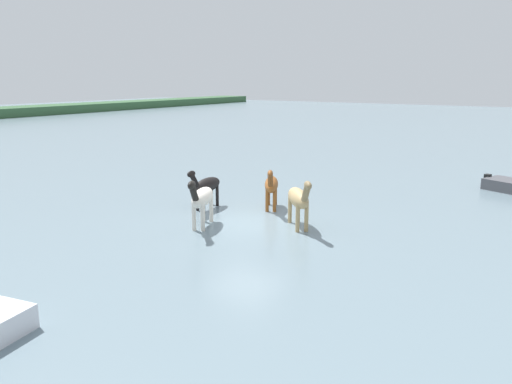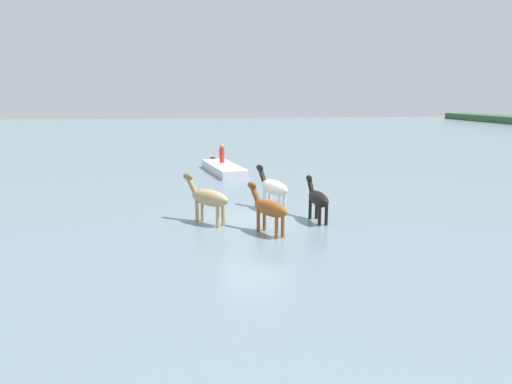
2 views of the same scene
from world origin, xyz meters
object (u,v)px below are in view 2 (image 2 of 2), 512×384
(horse_lead, at_px, (208,198))
(horse_dun_straggler, at_px, (318,198))
(person_spotter_bow, at_px, (222,154))
(horse_pinto_flank, at_px, (273,187))
(boat_launch_far, at_px, (223,170))
(horse_dark_mare, at_px, (269,208))

(horse_lead, height_order, horse_dun_straggler, horse_lead)
(horse_dun_straggler, bearing_deg, person_spotter_bow, 6.96)
(horse_dun_straggler, bearing_deg, horse_pinto_flank, 29.07)
(horse_dun_straggler, xyz_separation_m, person_spotter_bow, (-12.42, -2.89, 0.25))
(horse_dun_straggler, height_order, person_spotter_bow, person_spotter_bow)
(horse_dun_straggler, distance_m, person_spotter_bow, 12.76)
(horse_pinto_flank, xyz_separation_m, boat_launch_far, (-10.27, -1.42, -0.83))
(horse_pinto_flank, bearing_deg, horse_dark_mare, 144.52)
(horse_lead, xyz_separation_m, horse_dark_mare, (1.64, 2.09, -0.07))
(horse_lead, height_order, horse_dark_mare, horse_lead)
(horse_dark_mare, distance_m, boat_launch_far, 13.66)
(horse_pinto_flank, relative_size, horse_lead, 1.15)
(horse_lead, distance_m, horse_dark_mare, 2.65)
(horse_pinto_flank, xyz_separation_m, person_spotter_bow, (-10.43, -1.48, 0.15))
(horse_dark_mare, relative_size, boat_launch_far, 0.35)
(horse_dun_straggler, relative_size, person_spotter_bow, 1.82)
(boat_launch_far, relative_size, person_spotter_bow, 5.00)
(horse_dark_mare, relative_size, person_spotter_bow, 1.77)
(horse_pinto_flank, height_order, person_spotter_bow, horse_pinto_flank)
(horse_lead, distance_m, boat_launch_far, 12.09)
(person_spotter_bow, bearing_deg, horse_dark_mare, 3.10)
(horse_pinto_flank, bearing_deg, boat_launch_far, -15.20)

